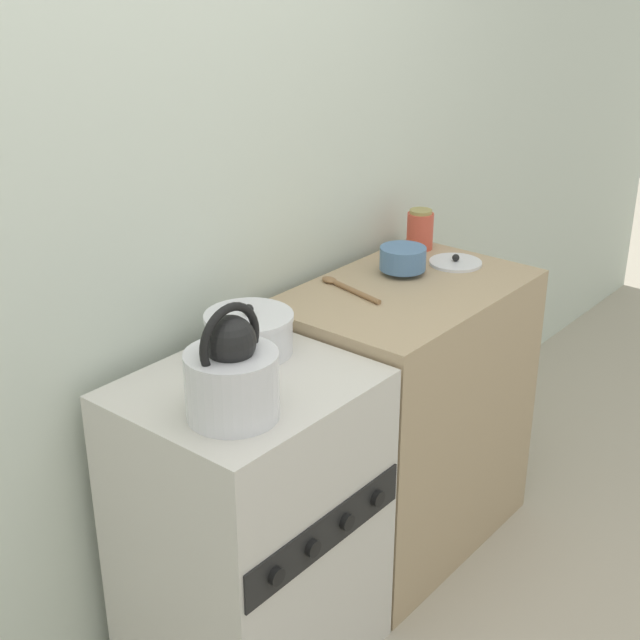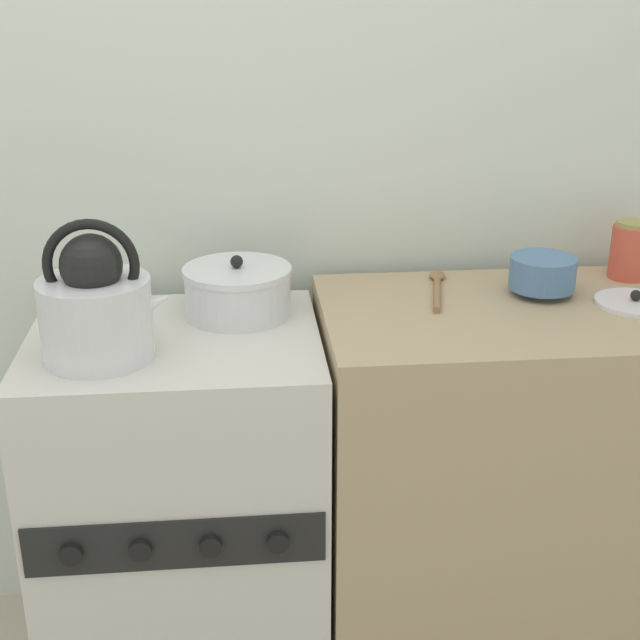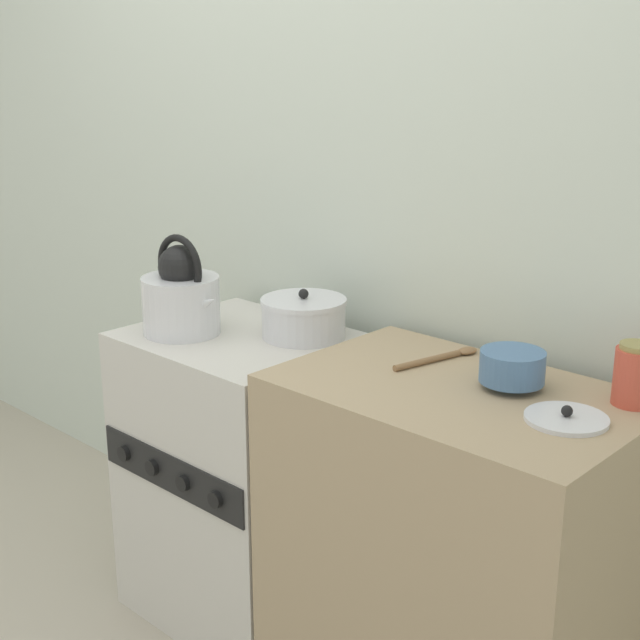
{
  "view_description": "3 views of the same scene",
  "coord_description": "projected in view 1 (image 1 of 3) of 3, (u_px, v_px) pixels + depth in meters",
  "views": [
    {
      "loc": [
        -1.41,
        -1.13,
        1.9
      ],
      "look_at": [
        0.26,
        0.24,
        0.96
      ],
      "focal_mm": 50.0,
      "sensor_mm": 36.0,
      "label": 1
    },
    {
      "loc": [
        0.14,
        -1.48,
        1.59
      ],
      "look_at": [
        0.3,
        0.23,
        0.91
      ],
      "focal_mm": 50.0,
      "sensor_mm": 36.0,
      "label": 2
    },
    {
      "loc": [
        1.78,
        -1.32,
        1.63
      ],
      "look_at": [
        0.3,
        0.27,
        0.98
      ],
      "focal_mm": 50.0,
      "sensor_mm": 36.0,
      "label": 3
    }
  ],
  "objects": [
    {
      "name": "storage_jar",
      "position": [
        420.0,
        230.0,
        3.03
      ],
      "size": [
        0.09,
        0.09,
        0.14
      ],
      "color": "#CC4C38",
      "rests_on": "counter"
    },
    {
      "name": "wooden_spoon",
      "position": [
        346.0,
        287.0,
        2.7
      ],
      "size": [
        0.08,
        0.26,
        0.02
      ],
      "color": "olive",
      "rests_on": "counter"
    },
    {
      "name": "kettle",
      "position": [
        232.0,
        374.0,
        2.03
      ],
      "size": [
        0.27,
        0.22,
        0.28
      ],
      "color": "silver",
      "rests_on": "stove"
    },
    {
      "name": "loose_pot_lid",
      "position": [
        455.0,
        262.0,
        2.91
      ],
      "size": [
        0.17,
        0.17,
        0.03
      ],
      "color": "silver",
      "rests_on": "counter"
    },
    {
      "name": "wall_back",
      "position": [
        142.0,
        211.0,
        2.27
      ],
      "size": [
        7.0,
        0.06,
        2.5
      ],
      "color": "silver",
      "rests_on": "ground_plane"
    },
    {
      "name": "cooking_pot",
      "position": [
        249.0,
        333.0,
        2.36
      ],
      "size": [
        0.24,
        0.24,
        0.14
      ],
      "color": "silver",
      "rests_on": "stove"
    },
    {
      "name": "enamel_bowl",
      "position": [
        403.0,
        259.0,
        2.81
      ],
      "size": [
        0.15,
        0.15,
        0.09
      ],
      "color": "#4C729E",
      "rests_on": "counter"
    },
    {
      "name": "stove",
      "position": [
        251.0,
        527.0,
        2.39
      ],
      "size": [
        0.61,
        0.54,
        0.87
      ],
      "color": "beige",
      "rests_on": "ground_plane"
    },
    {
      "name": "counter",
      "position": [
        402.0,
        416.0,
        2.91
      ],
      "size": [
        0.82,
        0.54,
        0.91
      ],
      "color": "tan",
      "rests_on": "ground_plane"
    }
  ]
}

